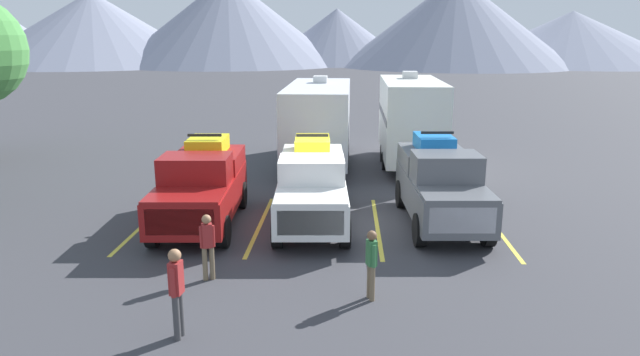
# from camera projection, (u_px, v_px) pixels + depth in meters

# --- Properties ---
(ground_plane) EXTENTS (240.00, 240.00, 0.00)m
(ground_plane) POSITION_uv_depth(u_px,v_px,m) (319.00, 221.00, 17.41)
(ground_plane) COLOR #38383D
(pickup_truck_a) EXTENTS (2.37, 5.34, 2.58)m
(pickup_truck_a) POSITION_uv_depth(u_px,v_px,m) (202.00, 185.00, 16.95)
(pickup_truck_a) COLOR maroon
(pickup_truck_a) RESTS_ON ground
(pickup_truck_b) EXTENTS (2.30, 5.74, 2.54)m
(pickup_truck_b) POSITION_uv_depth(u_px,v_px,m) (312.00, 184.00, 17.10)
(pickup_truck_b) COLOR white
(pickup_truck_b) RESTS_ON ground
(pickup_truck_c) EXTENTS (2.31, 5.32, 2.65)m
(pickup_truck_c) POSITION_uv_depth(u_px,v_px,m) (440.00, 183.00, 17.02)
(pickup_truck_c) COLOR #595B60
(pickup_truck_c) RESTS_ON ground
(lot_stripe_a) EXTENTS (0.12, 5.50, 0.01)m
(lot_stripe_a) POSITION_uv_depth(u_px,v_px,m) (146.00, 223.00, 17.26)
(lot_stripe_a) COLOR gold
(lot_stripe_a) RESTS_ON ground
(lot_stripe_b) EXTENTS (0.12, 5.50, 0.01)m
(lot_stripe_b) POSITION_uv_depth(u_px,v_px,m) (260.00, 224.00, 17.11)
(lot_stripe_b) COLOR gold
(lot_stripe_b) RESTS_ON ground
(lot_stripe_c) EXTENTS (0.12, 5.50, 0.01)m
(lot_stripe_c) POSITION_uv_depth(u_px,v_px,m) (377.00, 226.00, 16.96)
(lot_stripe_c) COLOR gold
(lot_stripe_c) RESTS_ON ground
(lot_stripe_d) EXTENTS (0.12, 5.50, 0.01)m
(lot_stripe_d) POSITION_uv_depth(u_px,v_px,m) (496.00, 228.00, 16.80)
(lot_stripe_d) COLOR gold
(lot_stripe_d) RESTS_ON ground
(camper_trailer_a) EXTENTS (2.68, 8.98, 3.73)m
(camper_trailer_a) POSITION_uv_depth(u_px,v_px,m) (319.00, 120.00, 24.52)
(camper_trailer_a) COLOR silver
(camper_trailer_a) RESTS_ON ground
(camper_trailer_b) EXTENTS (2.46, 7.80, 3.96)m
(camper_trailer_b) POSITION_uv_depth(u_px,v_px,m) (411.00, 118.00, 24.24)
(camper_trailer_b) COLOR silver
(camper_trailer_b) RESTS_ON ground
(person_a) EXTENTS (0.33, 0.25, 1.57)m
(person_a) POSITION_uv_depth(u_px,v_px,m) (208.00, 243.00, 13.06)
(person_a) COLOR #726047
(person_a) RESTS_ON ground
(person_b) EXTENTS (0.24, 0.33, 1.54)m
(person_b) POSITION_uv_depth(u_px,v_px,m) (371.00, 260.00, 12.08)
(person_b) COLOR #726047
(person_b) RESTS_ON ground
(person_c) EXTENTS (0.24, 0.39, 1.76)m
(person_c) POSITION_uv_depth(u_px,v_px,m) (177.00, 287.00, 10.50)
(person_c) COLOR #3F3F42
(person_c) RESTS_ON ground
(mountain_ridge) EXTENTS (162.79, 47.42, 15.89)m
(mountain_ridge) POSITION_uv_depth(u_px,v_px,m) (286.00, 28.00, 104.31)
(mountain_ridge) COLOR gray
(mountain_ridge) RESTS_ON ground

